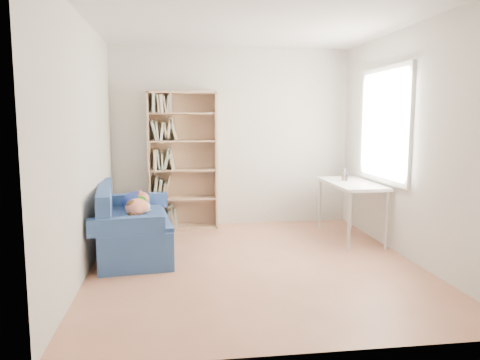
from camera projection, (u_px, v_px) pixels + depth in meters
name	position (u px, v px, depth m)	size (l,w,h in m)	color
ground	(254.00, 263.00, 5.13)	(4.00, 4.00, 0.00)	#B06C4F
room_shell	(264.00, 113.00, 4.96)	(3.54, 4.04, 2.62)	silver
sofa	(130.00, 227.00, 5.51)	(0.96, 1.72, 0.81)	navy
bookshelf	(183.00, 166.00, 6.71)	(0.98, 0.30, 1.95)	tan
desk	(351.00, 187.00, 6.14)	(0.57, 1.25, 0.75)	white
pen_cup	(345.00, 176.00, 6.27)	(0.09, 0.09, 0.17)	white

